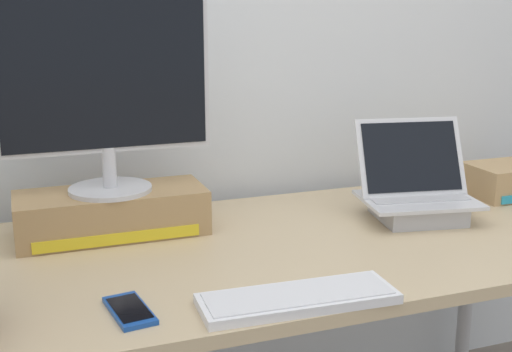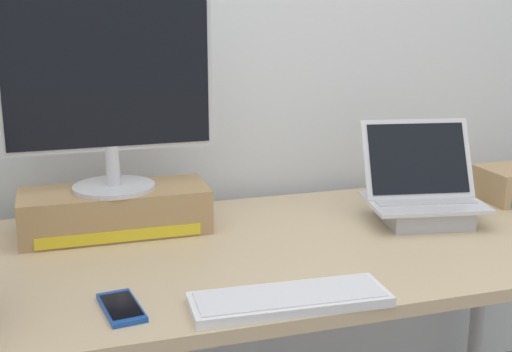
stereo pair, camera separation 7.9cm
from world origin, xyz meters
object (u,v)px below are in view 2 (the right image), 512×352
(open_laptop, at_px, (422,201))
(toner_box_yellow, at_px, (115,210))
(desktop_monitor, at_px, (109,88))
(external_keyboard, at_px, (290,299))
(cell_phone, at_px, (121,307))

(open_laptop, bearing_deg, toner_box_yellow, 179.21)
(toner_box_yellow, xyz_separation_m, desktop_monitor, (0.00, -0.00, 0.32))
(toner_box_yellow, height_order, open_laptop, open_laptop)
(external_keyboard, bearing_deg, toner_box_yellow, 120.26)
(cell_phone, bearing_deg, open_laptop, 12.79)
(external_keyboard, bearing_deg, desktop_monitor, 120.31)
(desktop_monitor, distance_m, cell_phone, 0.61)
(open_laptop, distance_m, external_keyboard, 0.67)
(toner_box_yellow, distance_m, external_keyboard, 0.63)
(desktop_monitor, distance_m, external_keyboard, 0.72)
(desktop_monitor, distance_m, open_laptop, 0.90)
(toner_box_yellow, height_order, desktop_monitor, desktop_monitor)
(desktop_monitor, height_order, cell_phone, desktop_monitor)
(toner_box_yellow, relative_size, cell_phone, 3.08)
(toner_box_yellow, bearing_deg, desktop_monitor, -89.59)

